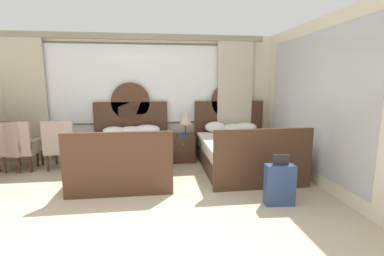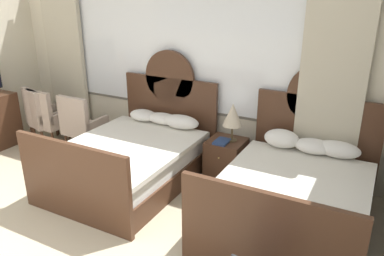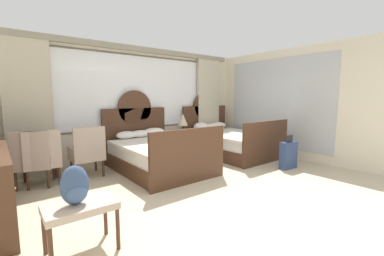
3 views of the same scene
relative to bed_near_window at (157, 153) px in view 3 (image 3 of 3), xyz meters
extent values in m
plane|color=#BCAD8E|center=(0.10, -2.53, -0.35)|extent=(24.00, 24.00, 0.00)
cube|color=beige|center=(0.10, 1.13, 1.00)|extent=(6.12, 0.07, 2.70)
cube|color=#646054|center=(0.10, 1.09, 1.28)|extent=(4.03, 0.02, 1.75)
cube|color=white|center=(0.10, 1.08, 1.28)|extent=(3.95, 0.02, 1.67)
cube|color=#C1B79E|center=(-2.11, 1.00, 0.95)|extent=(0.79, 0.08, 2.60)
cube|color=#C1B79E|center=(2.32, 1.00, 0.95)|extent=(0.79, 0.08, 2.60)
cube|color=gray|center=(0.10, 1.00, 2.27)|extent=(5.63, 0.10, 0.12)
cube|color=beige|center=(3.20, -1.02, 1.00)|extent=(0.07, 4.23, 2.70)
cube|color=#B2B7BC|center=(3.15, -0.72, 1.00)|extent=(0.01, 2.96, 2.27)
cube|color=#472B1C|center=(0.00, -0.06, -0.20)|extent=(1.50, 2.05, 0.30)
cube|color=white|center=(0.00, -0.06, 0.06)|extent=(1.44, 1.95, 0.23)
cube|color=silver|center=(0.00, -0.14, 0.21)|extent=(1.54, 1.85, 0.06)
cube|color=#472B1C|center=(0.00, 0.99, 0.28)|extent=(1.58, 0.06, 1.25)
cylinder|color=#472B1C|center=(0.00, 0.99, 0.90)|extent=(0.83, 0.06, 0.83)
cube|color=#472B1C|center=(0.00, -1.11, 0.14)|extent=(1.58, 0.06, 0.97)
ellipsoid|color=white|center=(-0.34, 0.75, 0.32)|extent=(0.45, 0.31, 0.17)
ellipsoid|color=white|center=(0.00, 0.77, 0.32)|extent=(0.54, 0.28, 0.16)
ellipsoid|color=white|center=(0.34, 0.73, 0.34)|extent=(0.56, 0.30, 0.20)
cube|color=#472B1C|center=(2.20, -0.06, -0.20)|extent=(1.50, 2.05, 0.30)
cube|color=white|center=(2.20, -0.06, 0.06)|extent=(1.44, 1.95, 0.23)
cube|color=silver|center=(2.20, -0.14, 0.21)|extent=(1.54, 1.85, 0.06)
cube|color=#472B1C|center=(2.20, 0.99, 0.28)|extent=(1.58, 0.06, 1.25)
cylinder|color=#472B1C|center=(2.20, 0.99, 0.90)|extent=(0.83, 0.06, 0.83)
cube|color=#472B1C|center=(2.20, -1.11, 0.14)|extent=(1.58, 0.06, 0.97)
ellipsoid|color=white|center=(1.82, 0.74, 0.35)|extent=(0.45, 0.34, 0.23)
ellipsoid|color=white|center=(2.23, 0.74, 0.33)|extent=(0.47, 0.32, 0.18)
ellipsoid|color=white|center=(2.51, 0.76, 0.34)|extent=(0.54, 0.29, 0.20)
cube|color=#472B1C|center=(1.10, 0.66, -0.07)|extent=(0.49, 0.49, 0.57)
sphere|color=tan|center=(1.10, 0.40, 0.06)|extent=(0.02, 0.02, 0.02)
cylinder|color=brown|center=(1.16, 0.68, 0.23)|extent=(0.14, 0.14, 0.02)
cylinder|color=brown|center=(1.16, 0.68, 0.34)|extent=(0.03, 0.03, 0.20)
cone|color=beige|center=(1.16, 0.68, 0.59)|extent=(0.27, 0.27, 0.31)
cube|color=navy|center=(1.07, 0.56, 0.23)|extent=(0.18, 0.26, 0.03)
sphere|color=tan|center=(-2.50, -0.20, 0.18)|extent=(0.03, 0.03, 0.03)
sphere|color=tan|center=(-2.50, -0.72, 0.18)|extent=(0.03, 0.03, 0.03)
sphere|color=tan|center=(-2.50, -1.24, 0.18)|extent=(0.03, 0.03, 0.03)
cube|color=#B29E8E|center=(-1.28, 0.46, 0.02)|extent=(0.56, 0.56, 0.10)
cube|color=#B29E8E|center=(-1.28, 0.22, 0.34)|extent=(0.56, 0.08, 0.55)
cube|color=#B29E8E|center=(-1.03, 0.46, 0.15)|extent=(0.06, 0.50, 0.16)
cube|color=#B29E8E|center=(-1.53, 0.46, 0.15)|extent=(0.06, 0.50, 0.16)
cylinder|color=#472B1C|center=(-1.05, 0.69, -0.19)|extent=(0.04, 0.04, 0.32)
cylinder|color=#472B1C|center=(-1.51, 0.69, -0.19)|extent=(0.04, 0.04, 0.32)
cylinder|color=#472B1C|center=(-1.05, 0.23, -0.19)|extent=(0.04, 0.04, 0.32)
cylinder|color=#472B1C|center=(-1.51, 0.23, -0.19)|extent=(0.04, 0.04, 0.32)
cube|color=#B29E8E|center=(-2.02, 0.46, 0.02)|extent=(0.59, 0.59, 0.10)
cube|color=#B29E8E|center=(-2.04, 0.22, 0.34)|extent=(0.56, 0.11, 0.55)
cube|color=#B29E8E|center=(-1.77, 0.45, 0.15)|extent=(0.09, 0.51, 0.16)
cube|color=#B29E8E|center=(-2.27, 0.48, 0.15)|extent=(0.09, 0.51, 0.16)
cylinder|color=#472B1C|center=(-1.78, 0.68, -0.19)|extent=(0.04, 0.04, 0.32)
cylinder|color=#472B1C|center=(-2.24, 0.70, -0.19)|extent=(0.04, 0.04, 0.32)
cylinder|color=#472B1C|center=(-1.81, 0.22, -0.19)|extent=(0.04, 0.04, 0.32)
cylinder|color=#472B1C|center=(-2.27, 0.25, -0.19)|extent=(0.04, 0.04, 0.32)
cube|color=#B29E8E|center=(-2.13, 0.46, 0.02)|extent=(0.71, 0.71, 0.10)
cube|color=#B29E8E|center=(-2.21, 0.24, 0.34)|extent=(0.55, 0.26, 0.55)
cube|color=#B29E8E|center=(-1.89, 0.38, 0.15)|extent=(0.22, 0.50, 0.16)
cube|color=#B29E8E|center=(-2.36, 0.54, 0.15)|extent=(0.22, 0.50, 0.16)
cylinder|color=#472B1C|center=(-1.84, 0.60, -0.19)|extent=(0.04, 0.04, 0.32)
cylinder|color=#472B1C|center=(-2.27, 0.75, -0.19)|extent=(0.04, 0.04, 0.32)
cylinder|color=#472B1C|center=(-1.99, 0.17, -0.19)|extent=(0.04, 0.04, 0.32)
cylinder|color=#472B1C|center=(-2.42, 0.32, -0.19)|extent=(0.04, 0.04, 0.32)
cube|color=#B29E8E|center=(-2.02, -2.01, 0.11)|extent=(0.65, 0.41, 0.07)
cylinder|color=#472B1C|center=(-2.32, -2.19, -0.14)|extent=(0.04, 0.04, 0.43)
cylinder|color=#472B1C|center=(-1.73, -2.19, -0.14)|extent=(0.04, 0.04, 0.43)
cylinder|color=#472B1C|center=(-2.32, -1.83, -0.14)|extent=(0.04, 0.04, 0.43)
cylinder|color=#472B1C|center=(-1.73, -1.83, -0.14)|extent=(0.04, 0.04, 0.43)
ellipsoid|color=#33476B|center=(-2.06, -2.01, 0.34)|extent=(0.26, 0.17, 0.38)
ellipsoid|color=#3D537A|center=(-2.06, -2.09, 0.27)|extent=(0.18, 0.08, 0.15)
cube|color=navy|center=(2.22, -1.66, -0.07)|extent=(0.41, 0.20, 0.57)
cube|color=#232326|center=(2.22, -1.66, 0.29)|extent=(0.22, 0.03, 0.14)
cylinder|color=black|center=(2.06, -1.65, -0.33)|extent=(0.05, 0.02, 0.05)
cylinder|color=black|center=(2.38, -1.67, -0.33)|extent=(0.05, 0.02, 0.05)
camera|label=1|loc=(0.58, -5.03, 1.33)|focal=25.45mm
camera|label=2|loc=(2.91, -3.77, 2.20)|focal=35.29mm
camera|label=3|loc=(-2.60, -4.49, 1.16)|focal=23.48mm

